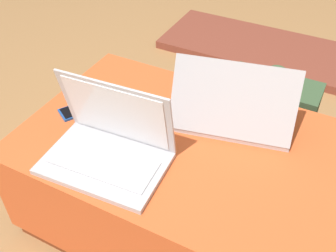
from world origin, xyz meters
name	(u,v)px	position (x,y,z in m)	size (l,w,h in m)	color
ground_plane	(186,220)	(0.00, 0.00, 0.00)	(14.00, 14.00, 0.00)	#9E7042
ottoman	(188,185)	(0.00, 0.00, 0.19)	(1.03, 0.65, 0.39)	maroon
laptop_near	(109,146)	(-0.18, -0.16, 0.44)	(0.36, 0.25, 0.24)	#B7B7BC
laptop_far	(232,111)	(0.08, 0.15, 0.43)	(0.41, 0.30, 0.22)	#B7B7BC
cell_phone	(81,109)	(-0.39, -0.02, 0.39)	(0.13, 0.15, 0.01)	#1E4C9E
backpack	(268,122)	(0.14, 0.45, 0.19)	(0.33, 0.20, 0.46)	#385133
fireplace_hearth	(281,53)	(0.00, 1.30, 0.02)	(1.40, 0.50, 0.04)	brown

